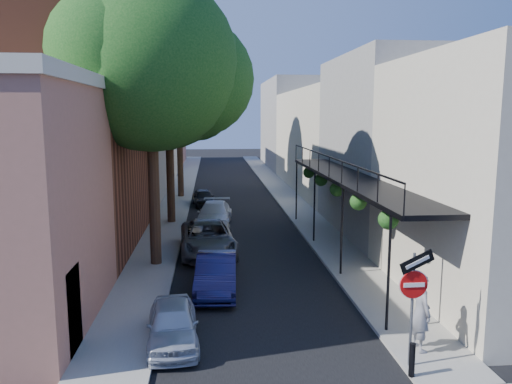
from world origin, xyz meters
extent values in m
cube|color=black|center=(0.00, 30.00, 0.01)|extent=(6.00, 64.00, 0.01)
cube|color=gray|center=(-4.00, 30.00, 0.06)|extent=(2.00, 64.00, 0.12)
cube|color=gray|center=(4.00, 30.00, 0.06)|extent=(2.00, 64.00, 0.12)
cube|color=beige|center=(-5.05, 2.50, 1.20)|extent=(0.10, 1.20, 2.20)
cube|color=brown|center=(-10.00, 14.00, 6.00)|extent=(10.00, 12.00, 12.00)
cube|color=gray|center=(-5.02, 14.00, 8.00)|extent=(0.06, 7.00, 4.00)
cube|color=gray|center=(-9.00, 26.00, 4.50)|extent=(8.00, 12.00, 9.00)
cube|color=beige|center=(-9.00, 40.00, 5.00)|extent=(8.00, 16.00, 10.00)
cube|color=#B9745F|center=(-9.00, 54.00, 4.00)|extent=(8.00, 12.00, 8.00)
cube|color=gray|center=(9.00, 15.00, 4.50)|extent=(8.00, 10.00, 9.00)
cube|color=beige|center=(9.00, 30.00, 4.00)|extent=(8.00, 20.00, 8.00)
cube|color=gray|center=(9.00, 48.00, 5.00)|extent=(8.00, 16.00, 10.00)
cube|color=black|center=(4.20, 10.00, 3.50)|extent=(2.00, 16.00, 0.15)
cube|color=black|center=(3.25, 10.00, 4.38)|extent=(0.05, 16.00, 0.05)
cylinder|color=black|center=(3.30, 3.00, 1.81)|extent=(0.08, 0.08, 3.40)
cylinder|color=black|center=(3.30, 18.00, 1.81)|extent=(0.08, 0.08, 3.40)
sphere|color=#134414|center=(3.60, 4.00, 3.05)|extent=(0.60, 0.60, 0.60)
sphere|color=#134414|center=(3.60, 10.00, 3.05)|extent=(0.60, 0.60, 0.60)
sphere|color=#134414|center=(3.60, 16.00, 3.05)|extent=(0.60, 0.60, 0.60)
cylinder|color=#595B60|center=(3.15, 1.00, 1.45)|extent=(0.07, 0.07, 2.90)
cylinder|color=red|center=(3.15, 0.96, 2.15)|extent=(0.66, 0.04, 0.66)
cube|color=white|center=(3.15, 0.93, 2.15)|extent=(0.50, 0.02, 0.10)
cylinder|color=white|center=(3.15, 0.98, 2.15)|extent=(0.70, 0.02, 0.70)
cube|color=black|center=(3.20, 0.95, 2.70)|extent=(0.89, 0.15, 0.58)
cube|color=white|center=(3.20, 0.92, 2.70)|extent=(0.60, 0.10, 0.31)
cylinder|color=black|center=(3.00, 0.50, 0.52)|extent=(0.14, 0.14, 0.80)
cylinder|color=#321E14|center=(-3.80, 10.00, 3.50)|extent=(0.44, 0.44, 7.00)
sphere|color=#134414|center=(-3.80, 10.00, 8.02)|extent=(6.80, 6.80, 6.80)
sphere|color=#134414|center=(-2.10, 11.02, 7.52)|extent=(4.76, 4.76, 4.76)
cylinder|color=#321E14|center=(-3.80, 18.00, 3.15)|extent=(0.44, 0.44, 6.30)
sphere|color=#134414|center=(-3.80, 18.00, 7.20)|extent=(6.00, 6.00, 6.00)
sphere|color=#134414|center=(-2.30, 18.90, 6.70)|extent=(4.20, 4.20, 4.20)
cylinder|color=#321E14|center=(-3.80, 27.00, 3.67)|extent=(0.44, 0.44, 7.35)
sphere|color=#134414|center=(-3.80, 27.00, 8.40)|extent=(7.00, 7.00, 7.00)
sphere|color=#134414|center=(-2.05, 28.05, 7.90)|extent=(4.90, 4.90, 4.90)
imported|color=#B5BCC8|center=(-2.60, 2.90, 0.56)|extent=(1.58, 3.38, 1.12)
imported|color=#151543|center=(-1.40, 6.80, 0.64)|extent=(1.54, 3.97, 1.29)
imported|color=#4E5055|center=(-1.71, 11.60, 0.71)|extent=(2.63, 5.20, 1.41)
imported|color=silver|center=(-1.40, 17.21, 0.65)|extent=(2.19, 4.59, 1.29)
imported|color=black|center=(-2.09, 23.41, 0.56)|extent=(1.75, 3.42, 1.12)
imported|color=gray|center=(3.71, 1.77, 1.13)|extent=(0.57, 0.79, 2.01)
camera|label=1|loc=(-1.51, -9.82, 6.06)|focal=35.00mm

